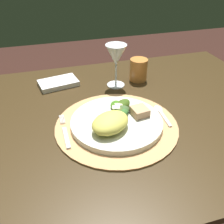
{
  "coord_description": "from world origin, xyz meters",
  "views": [
    {
      "loc": [
        -0.22,
        -0.65,
        1.2
      ],
      "look_at": [
        -0.04,
        -0.01,
        0.75
      ],
      "focal_mm": 40.24,
      "sensor_mm": 36.0,
      "label": 1
    }
  ],
  "objects_px": {
    "spoon": "(161,112)",
    "napkin": "(58,83)",
    "wine_glass": "(116,57)",
    "amber_tumbler": "(138,70)",
    "dinner_plate": "(117,122)",
    "dining_table": "(121,146)",
    "fork": "(65,132)"
  },
  "relations": [
    {
      "from": "fork",
      "to": "spoon",
      "type": "height_order",
      "value": "spoon"
    },
    {
      "from": "dinner_plate",
      "to": "wine_glass",
      "type": "relative_size",
      "value": 1.7
    },
    {
      "from": "wine_glass",
      "to": "amber_tumbler",
      "type": "height_order",
      "value": "wine_glass"
    },
    {
      "from": "dinner_plate",
      "to": "spoon",
      "type": "xyz_separation_m",
      "value": [
        0.16,
        0.02,
        -0.01
      ]
    },
    {
      "from": "fork",
      "to": "spoon",
      "type": "bearing_deg",
      "value": 3.63
    },
    {
      "from": "fork",
      "to": "wine_glass",
      "type": "bearing_deg",
      "value": 47.49
    },
    {
      "from": "dining_table",
      "to": "dinner_plate",
      "type": "relative_size",
      "value": 4.32
    },
    {
      "from": "fork",
      "to": "amber_tumbler",
      "type": "height_order",
      "value": "amber_tumbler"
    },
    {
      "from": "amber_tumbler",
      "to": "dinner_plate",
      "type": "bearing_deg",
      "value": -122.57
    },
    {
      "from": "dinner_plate",
      "to": "amber_tumbler",
      "type": "bearing_deg",
      "value": 57.43
    },
    {
      "from": "fork",
      "to": "wine_glass",
      "type": "height_order",
      "value": "wine_glass"
    },
    {
      "from": "amber_tumbler",
      "to": "napkin",
      "type": "bearing_deg",
      "value": 172.11
    },
    {
      "from": "spoon",
      "to": "fork",
      "type": "bearing_deg",
      "value": -176.37
    },
    {
      "from": "spoon",
      "to": "napkin",
      "type": "height_order",
      "value": "napkin"
    },
    {
      "from": "fork",
      "to": "amber_tumbler",
      "type": "relative_size",
      "value": 1.83
    },
    {
      "from": "spoon",
      "to": "amber_tumbler",
      "type": "distance_m",
      "value": 0.26
    },
    {
      "from": "dining_table",
      "to": "spoon",
      "type": "distance_m",
      "value": 0.2
    },
    {
      "from": "spoon",
      "to": "amber_tumbler",
      "type": "xyz_separation_m",
      "value": [
        0.02,
        0.26,
        0.04
      ]
    },
    {
      "from": "dining_table",
      "to": "napkin",
      "type": "bearing_deg",
      "value": 124.54
    },
    {
      "from": "dinner_plate",
      "to": "napkin",
      "type": "bearing_deg",
      "value": 113.78
    },
    {
      "from": "wine_glass",
      "to": "napkin",
      "type": "bearing_deg",
      "value": 163.21
    },
    {
      "from": "spoon",
      "to": "dining_table",
      "type": "bearing_deg",
      "value": 161.66
    },
    {
      "from": "spoon",
      "to": "napkin",
      "type": "xyz_separation_m",
      "value": [
        -0.3,
        0.3,
        0.0
      ]
    },
    {
      "from": "dining_table",
      "to": "spoon",
      "type": "height_order",
      "value": "spoon"
    },
    {
      "from": "dinner_plate",
      "to": "amber_tumbler",
      "type": "height_order",
      "value": "amber_tumbler"
    },
    {
      "from": "wine_glass",
      "to": "dinner_plate",
      "type": "bearing_deg",
      "value": -106.45
    },
    {
      "from": "fork",
      "to": "amber_tumbler",
      "type": "distance_m",
      "value": 0.43
    },
    {
      "from": "spoon",
      "to": "napkin",
      "type": "bearing_deg",
      "value": 135.09
    },
    {
      "from": "dinner_plate",
      "to": "wine_glass",
      "type": "bearing_deg",
      "value": 73.55
    },
    {
      "from": "wine_glass",
      "to": "amber_tumbler",
      "type": "distance_m",
      "value": 0.13
    },
    {
      "from": "dinner_plate",
      "to": "wine_glass",
      "type": "distance_m",
      "value": 0.29
    },
    {
      "from": "spoon",
      "to": "wine_glass",
      "type": "distance_m",
      "value": 0.27
    }
  ]
}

